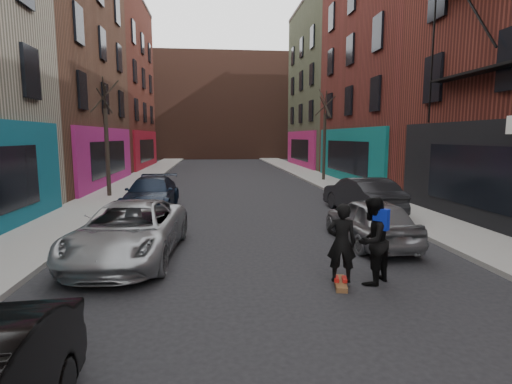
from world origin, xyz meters
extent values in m
cube|color=gray|center=(-6.25, 30.00, 0.07)|extent=(2.50, 84.00, 0.13)
cube|color=gray|center=(6.25, 30.00, 0.07)|extent=(2.50, 84.00, 0.13)
cube|color=#47281E|center=(0.00, 56.00, 7.00)|extent=(40.00, 10.00, 14.00)
imported|color=gray|center=(-3.20, 7.92, 0.69)|extent=(2.61, 5.09, 1.37)
imported|color=black|center=(-3.66, 14.52, 0.67)|extent=(2.01, 4.67, 1.34)
imported|color=gray|center=(3.20, 8.59, 0.66)|extent=(1.68, 3.92, 1.32)
imported|color=black|center=(4.58, 12.86, 0.72)|extent=(1.92, 4.47, 1.43)
cube|color=brown|center=(1.38, 5.55, 0.05)|extent=(0.39, 0.83, 0.10)
imported|color=black|center=(1.38, 5.55, 0.89)|extent=(0.65, 0.50, 1.59)
imported|color=black|center=(2.05, 5.64, 0.89)|extent=(1.09, 1.07, 1.78)
cube|color=#0B1FA7|center=(2.16, 5.50, 1.36)|extent=(0.30, 0.32, 0.42)
camera|label=1|loc=(-1.13, -1.93, 2.99)|focal=28.00mm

